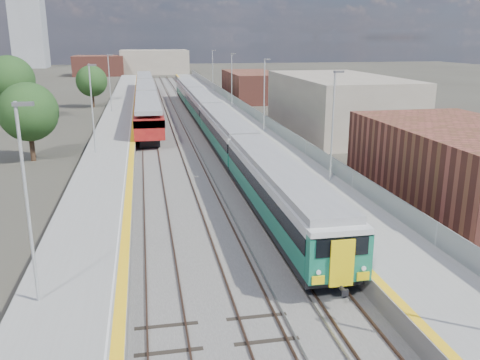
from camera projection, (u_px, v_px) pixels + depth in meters
name	position (u px, v px, depth m)	size (l,w,h in m)	color
ground	(195.00, 129.00, 60.99)	(320.00, 320.00, 0.00)	#47443A
ballast_bed	(175.00, 126.00, 62.95)	(10.50, 155.00, 0.06)	#565451
tracks	(179.00, 123.00, 64.62)	(8.96, 160.00, 0.17)	#4C3323
platform_right	(234.00, 120.00, 64.16)	(4.70, 155.00, 8.52)	slate
platform_left	(118.00, 124.00, 61.58)	(4.30, 155.00, 8.52)	slate
buildings	(95.00, 37.00, 138.64)	(72.00, 185.50, 40.00)	brown
green_train	(212.00, 117.00, 56.32)	(2.75, 76.49, 3.02)	black
red_train	(146.00, 95.00, 76.72)	(3.00, 60.70, 3.78)	black
tree_a	(28.00, 112.00, 44.06)	(5.12, 5.12, 6.94)	#382619
tree_b	(10.00, 80.00, 65.17)	(6.24, 6.24, 8.46)	#382619
tree_c	(92.00, 81.00, 78.75)	(4.79, 4.79, 6.50)	#382619
tree_d	(331.00, 89.00, 72.33)	(4.18, 4.18, 5.67)	#382619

